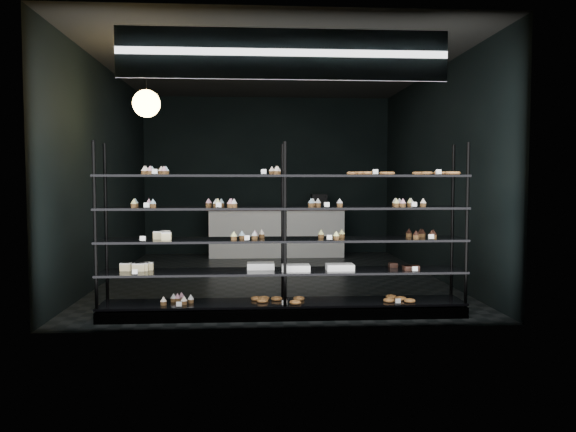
# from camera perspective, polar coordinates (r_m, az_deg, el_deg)

# --- Properties ---
(room) EXTENTS (5.01, 6.01, 3.20)m
(room) POSITION_cam_1_polar(r_m,az_deg,el_deg) (8.58, -1.54, 4.28)
(room) COLOR black
(room) RESTS_ON ground
(display_shelf) EXTENTS (4.00, 0.50, 1.91)m
(display_shelf) POSITION_cam_1_polar(r_m,az_deg,el_deg) (6.19, -0.66, -4.46)
(display_shelf) COLOR black
(display_shelf) RESTS_ON room
(signage) EXTENTS (3.30, 0.05, 0.50)m
(signage) POSITION_cam_1_polar(r_m,az_deg,el_deg) (5.79, -0.40, 16.10)
(signage) COLOR #0D1F43
(signage) RESTS_ON room
(pendant_lamp) EXTENTS (0.34, 0.34, 0.90)m
(pendant_lamp) POSITION_cam_1_polar(r_m,az_deg,el_deg) (7.27, -14.19, 11.03)
(pendant_lamp) COLOR black
(pendant_lamp) RESTS_ON room
(service_counter) EXTENTS (2.73, 0.65, 1.23)m
(service_counter) POSITION_cam_1_polar(r_m,az_deg,el_deg) (11.12, -1.12, -1.53)
(service_counter) COLOR white
(service_counter) RESTS_ON room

